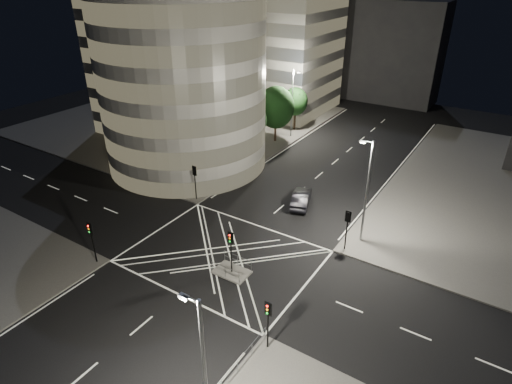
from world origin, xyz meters
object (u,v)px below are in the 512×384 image
Objects in this scene: traffic_signal_fr at (347,223)px; traffic_signal_nr at (268,316)px; traffic_signal_nl at (91,235)px; street_lamp_right_near at (204,371)px; central_island at (232,272)px; traffic_signal_island at (231,245)px; street_lamp_left_near at (218,138)px; sedan at (301,198)px; street_lamp_right_far at (367,189)px; traffic_signal_fl at (195,176)px; street_lamp_left_far at (292,101)px.

traffic_signal_fr is 13.60m from traffic_signal_nr.
street_lamp_right_near reaches higher than traffic_signal_nl.
central_island is 0.75× the size of traffic_signal_island.
street_lamp_left_near reaches higher than sedan.
street_lamp_left_near is at bearing -18.49° from sedan.
street_lamp_right_far is at bearing 73.89° from traffic_signal_fr.
traffic_signal_fr is 9.31m from sedan.
traffic_signal_nr is 0.40× the size of street_lamp_right_near.
street_lamp_right_near is at bearing -59.25° from traffic_signal_island.
traffic_signal_fr is 0.79× the size of sedan.
traffic_signal_nl is at bearing 158.45° from street_lamp_right_near.
street_lamp_left_near is at bearing 96.97° from traffic_signal_fl.
traffic_signal_island is (-6.80, 5.30, 0.00)m from traffic_signal_nr.
traffic_signal_nl and traffic_signal_island have the same top height.
street_lamp_right_far is at bearing -48.06° from street_lamp_left_far.
traffic_signal_nr is at bearing -37.69° from traffic_signal_fl.
street_lamp_left_near reaches higher than traffic_signal_nl.
central_island is 0.30× the size of street_lamp_left_near.
traffic_signal_fl and traffic_signal_nl have the same top height.
traffic_signal_fr is 1.00× the size of traffic_signal_island.
street_lamp_right_far is (0.64, 2.20, 2.63)m from traffic_signal_fr.
street_lamp_right_far is at bearing 54.70° from central_island.
street_lamp_left_near reaches higher than central_island.
central_island is at bearing -49.73° from street_lamp_left_near.
traffic_signal_nl is 22.24m from traffic_signal_fr.
traffic_signal_fl is 13.62m from traffic_signal_island.
traffic_signal_fr is at bearing -106.11° from street_lamp_right_far.
street_lamp_left_near and street_lamp_right_near have the same top height.
traffic_signal_fl is 1.00× the size of traffic_signal_nr.
traffic_signal_island is at bearing 0.00° from central_island.
sedan is at bearing 106.86° from street_lamp_right_near.
traffic_signal_nr is at bearing -63.64° from street_lamp_left_far.
traffic_signal_nl is at bearing -139.09° from street_lamp_right_far.
traffic_signal_nl is 0.40× the size of street_lamp_right_near.
street_lamp_left_far is at bearing 116.36° from traffic_signal_nr.
street_lamp_right_far reaches higher than central_island.
central_island is 0.30× the size of street_lamp_left_far.
traffic_signal_fl is at bearing 131.24° from street_lamp_right_near.
traffic_signal_island is 0.40× the size of street_lamp_right_near.
street_lamp_left_near is at bearing 125.97° from street_lamp_right_near.
street_lamp_left_far is (0.00, 18.00, 0.00)m from street_lamp_left_near.
traffic_signal_nr is at bearing 0.00° from traffic_signal_nl.
traffic_signal_fr is 20.97m from street_lamp_right_near.
sedan is (10.94, 0.19, -4.71)m from street_lamp_left_near.
street_lamp_left_far is at bearing 90.00° from street_lamp_left_near.
sedan is at bearing 92.09° from central_island.
traffic_signal_fr is (17.60, 0.00, 0.00)m from traffic_signal_fl.
traffic_signal_nr is 26.32m from street_lamp_left_near.
street_lamp_right_far reaches higher than traffic_signal_island.
traffic_signal_fl and traffic_signal_nr have the same top height.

